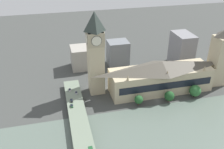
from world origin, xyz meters
TOP-DOWN VIEW (x-y plane):
  - ground_plane at (0.00, 0.00)m, footprint 600.00×600.00m
  - river_water at (-37.59, 0.00)m, footprint 63.19×360.00m
  - parliament_hall at (15.33, -8.00)m, footprint 25.12×87.58m
  - clock_tower at (26.52, 46.02)m, footprint 13.68×13.68m
  - victoria_tower at (15.38, -63.27)m, footprint 14.96×14.96m
  - road_bridge at (-37.59, 66.78)m, footprint 158.37×13.06m
  - car_northbound_lead at (19.75, 64.46)m, footprint 4.23×1.90m
  - car_northbound_mid at (9.17, 69.39)m, footprint 4.29×1.84m
  - car_northbound_tail at (25.51, 69.22)m, footprint 4.42×1.89m
  - car_southbound_lead at (2.30, 69.96)m, footprint 4.51×1.89m
  - city_block_west at (75.70, 50.48)m, footprint 22.27×24.11m
  - city_block_center at (57.99, -49.62)m, footprint 26.69×17.40m
  - city_block_east at (73.63, 14.39)m, footprint 18.23×20.89m
  - tree_embankment_near at (-2.12, 17.50)m, footprint 6.99×6.99m
  - tree_embankment_mid at (-2.06, -31.97)m, footprint 9.68×9.68m
  - tree_embankment_far at (-3.49, -8.12)m, footprint 8.06×8.06m

SIDE VIEW (x-z plane):
  - ground_plane at x=0.00m, z-range 0.00..0.00m
  - river_water at x=-37.59m, z-range 0.00..0.30m
  - road_bridge at x=-37.59m, z-range 1.52..6.39m
  - tree_embankment_near at x=-2.12m, z-range 0.97..9.92m
  - car_southbound_lead at x=2.30m, z-range 4.86..6.23m
  - car_northbound_lead at x=19.75m, z-range 4.86..6.24m
  - car_northbound_mid at x=9.17m, z-range 4.86..6.28m
  - car_northbound_tail at x=25.51m, z-range 4.86..6.30m
  - tree_embankment_far at x=-3.49m, z-range 0.78..10.43m
  - tree_embankment_mid at x=-2.06m, z-range 0.65..11.64m
  - city_block_west at x=75.70m, z-range 0.00..21.93m
  - city_block_east at x=73.63m, z-range 0.00..25.61m
  - parliament_hall at x=15.33m, z-range -0.10..27.64m
  - city_block_center at x=57.99m, z-range 0.00..33.69m
  - victoria_tower at x=15.38m, z-range -2.00..53.41m
  - clock_tower at x=26.52m, z-range 2.57..72.77m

